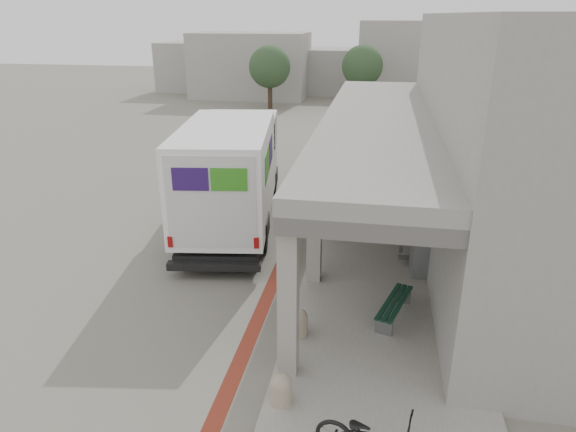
# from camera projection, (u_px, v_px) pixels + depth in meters

# --- Properties ---
(ground) EXTENTS (120.00, 120.00, 0.00)m
(ground) POSITION_uv_depth(u_px,v_px,m) (236.00, 284.00, 14.19)
(ground) COLOR slate
(ground) RESTS_ON ground
(bike_lane_stripe) EXTENTS (0.35, 40.00, 0.01)m
(bike_lane_stripe) POSITION_uv_depth(u_px,v_px,m) (285.00, 256.00, 15.85)
(bike_lane_stripe) COLOR #5D1E12
(bike_lane_stripe) RESTS_ON ground
(sidewalk) EXTENTS (4.40, 28.00, 0.12)m
(sidewalk) POSITION_uv_depth(u_px,v_px,m) (383.00, 296.00, 13.51)
(sidewalk) COLOR gray
(sidewalk) RESTS_ON ground
(transit_building) EXTENTS (7.60, 17.00, 7.00)m
(transit_building) POSITION_uv_depth(u_px,v_px,m) (483.00, 137.00, 15.94)
(transit_building) COLOR gray
(transit_building) RESTS_ON ground
(distant_backdrop) EXTENTS (28.00, 10.00, 6.50)m
(distant_backdrop) POSITION_uv_depth(u_px,v_px,m) (311.00, 65.00, 46.53)
(distant_backdrop) COLOR gray
(distant_backdrop) RESTS_ON ground
(tree_left) EXTENTS (3.20, 3.20, 4.80)m
(tree_left) POSITION_uv_depth(u_px,v_px,m) (270.00, 67.00, 39.49)
(tree_left) COLOR #38281C
(tree_left) RESTS_ON ground
(tree_mid) EXTENTS (3.20, 3.20, 4.80)m
(tree_mid) POSITION_uv_depth(u_px,v_px,m) (362.00, 66.00, 40.17)
(tree_mid) COLOR #38281C
(tree_mid) RESTS_ON ground
(tree_right) EXTENTS (3.20, 3.20, 4.80)m
(tree_right) POSITION_uv_depth(u_px,v_px,m) (471.00, 69.00, 37.94)
(tree_right) COLOR #38281C
(tree_right) RESTS_ON ground
(fedex_truck) EXTENTS (3.87, 8.98, 3.71)m
(fedex_truck) POSITION_uv_depth(u_px,v_px,m) (232.00, 170.00, 17.63)
(fedex_truck) COLOR black
(fedex_truck) RESTS_ON ground
(bench) EXTENTS (0.94, 1.91, 0.44)m
(bench) POSITION_uv_depth(u_px,v_px,m) (394.00, 306.00, 12.32)
(bench) COLOR slate
(bench) RESTS_ON sidewalk
(bollard_near) EXTENTS (0.41, 0.41, 0.62)m
(bollard_near) POSITION_uv_depth(u_px,v_px,m) (281.00, 389.00, 9.61)
(bollard_near) COLOR gray
(bollard_near) RESTS_ON sidewalk
(bollard_far) EXTENTS (0.43, 0.43, 0.65)m
(bollard_far) POSITION_uv_depth(u_px,v_px,m) (298.00, 322.00, 11.68)
(bollard_far) COLOR tan
(bollard_far) RESTS_ON sidewalk
(utility_cabinet) EXTENTS (0.55, 0.71, 1.12)m
(utility_cabinet) POSITION_uv_depth(u_px,v_px,m) (421.00, 256.00, 14.31)
(utility_cabinet) COLOR gray
(utility_cabinet) RESTS_ON sidewalk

